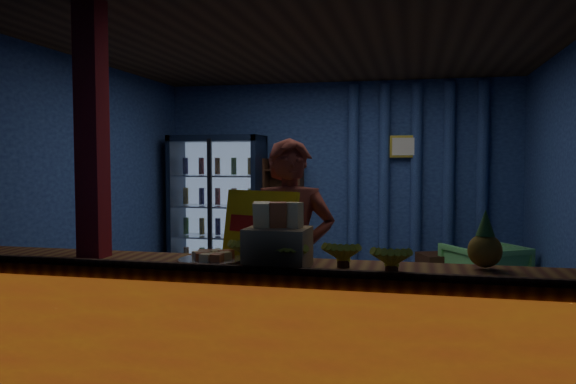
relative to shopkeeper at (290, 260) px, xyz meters
name	(u,v)px	position (x,y,z in m)	size (l,w,h in m)	color
ground	(307,327)	(-0.11, 1.26, -0.87)	(4.60, 4.60, 0.00)	#515154
room_walls	(307,161)	(-0.11, 1.26, 0.70)	(4.60, 4.60, 4.60)	navy
counter	(249,341)	(-0.11, -0.65, -0.39)	(4.40, 0.57, 0.99)	brown
support_post	(93,204)	(-1.16, -0.64, 0.43)	(0.16, 0.16, 2.60)	maroon
beverage_cooler	(220,209)	(-1.66, 3.18, 0.07)	(1.20, 0.62, 1.90)	black
bottle_shelf	(284,219)	(-0.81, 3.32, -0.07)	(0.50, 0.28, 1.60)	#391F12
curtain_folds	(416,182)	(0.89, 3.40, 0.43)	(1.74, 0.14, 2.50)	navy
framed_picture	(404,147)	(0.74, 3.36, 0.88)	(0.36, 0.04, 0.28)	gold
shopkeeper	(290,260)	(0.00, 0.00, 0.00)	(0.63, 0.42, 1.74)	maroon
green_chair	(484,274)	(1.62, 2.51, -0.53)	(0.72, 0.74, 0.67)	#59B35C
side_table	(444,275)	(1.21, 2.77, -0.62)	(0.66, 0.58, 0.60)	#391F12
yellow_sign	(260,224)	(-0.11, -0.42, 0.30)	(0.55, 0.28, 0.43)	yellow
snack_box_left	(278,244)	(0.08, -0.72, 0.22)	(0.37, 0.31, 0.38)	#AA8252
snack_box_centre	(275,245)	(0.03, -0.56, 0.19)	(0.32, 0.28, 0.30)	#AA8252
pastry_tray	(211,259)	(-0.36, -0.65, 0.10)	(0.41, 0.41, 0.07)	silver
banana_bunches	(317,254)	(0.32, -0.71, 0.17)	(1.10, 0.31, 0.18)	yellow
pineapple	(485,245)	(1.26, -0.51, 0.22)	(0.19, 0.19, 0.34)	brown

